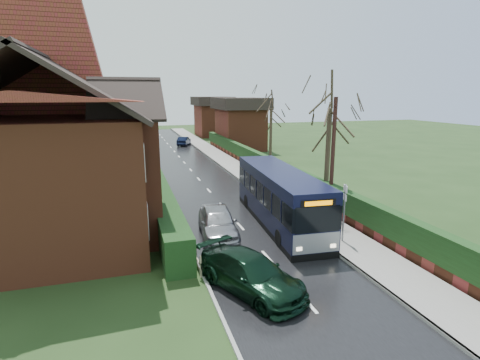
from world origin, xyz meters
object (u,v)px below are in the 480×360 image
object	(u,v)px
bus	(280,198)
car_silver	(218,222)
brick_house	(63,146)
car_green	(251,274)
bus_stop_sign	(344,205)
telegraph_pole	(333,156)

from	to	relation	value
bus	car_silver	bearing A→B (deg)	-162.79
brick_house	bus	size ratio (longest dim) A/B	1.47
car_silver	brick_house	bearing A→B (deg)	159.14
car_green	bus_stop_sign	world-z (taller)	bus_stop_sign
car_silver	car_green	size ratio (longest dim) A/B	0.96
brick_house	bus_stop_sign	distance (m)	14.46
bus	car_silver	size ratio (longest dim) A/B	2.24
bus_stop_sign	telegraph_pole	world-z (taller)	telegraph_pole
car_green	telegraph_pole	world-z (taller)	telegraph_pole
bus	car_green	distance (m)	7.48
telegraph_pole	car_silver	bearing A→B (deg)	-145.96
car_silver	bus_stop_sign	bearing A→B (deg)	-18.77
car_green	brick_house	bearing A→B (deg)	103.18
bus	bus_stop_sign	size ratio (longest dim) A/B	3.41
brick_house	car_silver	world-z (taller)	brick_house
bus	telegraph_pole	xyz separation A→B (m)	(3.60, 0.78, 1.98)
car_silver	telegraph_pole	xyz separation A→B (m)	(7.30, 1.66, 2.71)
bus	car_green	xyz separation A→B (m)	(-3.80, -6.40, -0.81)
bus_stop_sign	telegraph_pole	xyz separation A→B (m)	(1.80, 4.28, 1.54)
car_silver	bus_stop_sign	world-z (taller)	bus_stop_sign
brick_house	telegraph_pole	bearing A→B (deg)	-8.30
telegraph_pole	car_green	bearing A→B (deg)	-114.60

